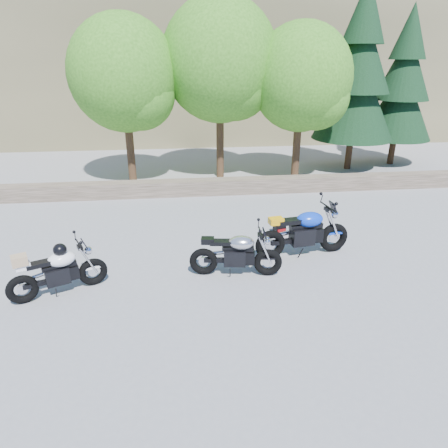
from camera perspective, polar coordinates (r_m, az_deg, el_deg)
The scene contains 12 objects.
ground at distance 8.59m, azimuth -0.58°, elevation -7.24°, with size 90.00×90.00×0.00m, color gray.
stone_wall at distance 13.55m, azimuth -3.00°, elevation 5.30°, with size 22.00×0.55×0.50m, color #4B4132.
hillside at distance 35.75m, azimuth -0.48°, elevation 27.81°, with size 80.00×30.00×15.00m, color brown.
tree_decid_left at distance 14.65m, azimuth -13.69°, elevation 19.52°, with size 3.67×3.67×5.62m.
tree_decid_mid at distance 15.04m, azimuth -0.15°, elevation 21.72°, with size 4.08×4.08×6.24m.
tree_decid_right at distance 15.04m, azimuth 11.43°, elevation 19.25°, with size 3.54×3.54×5.41m.
conifer_near at distance 17.10m, azimuth 18.64°, elevation 19.54°, with size 3.17×3.17×7.06m.
conifer_far at distance 18.64m, azimuth 24.15°, elevation 17.69°, with size 2.82×2.82×6.27m.
silver_bike at distance 8.38m, azimuth 1.78°, elevation -4.36°, with size 1.96×0.62×0.99m.
white_bike at distance 8.35m, azimuth -22.77°, elevation -6.12°, with size 1.77×0.92×1.04m.
blue_bike at distance 9.35m, azimuth 11.33°, elevation -1.24°, with size 2.30×0.73×1.16m.
backpack at distance 10.53m, azimuth 7.95°, elevation -0.45°, with size 0.33×0.31×0.39m.
Camera 1 is at (-0.75, -7.41, 4.28)m, focal length 32.00 mm.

